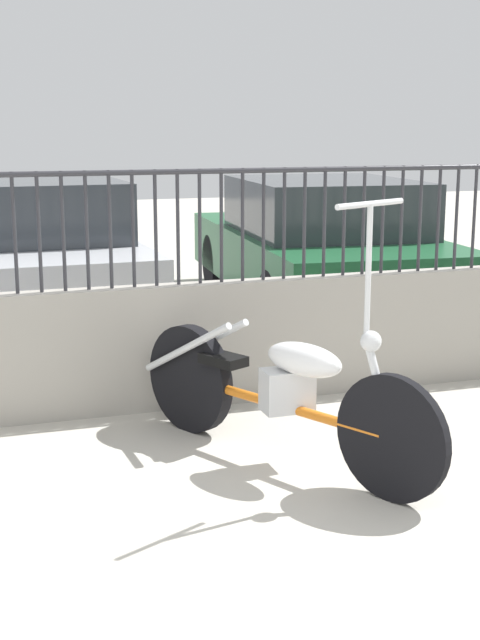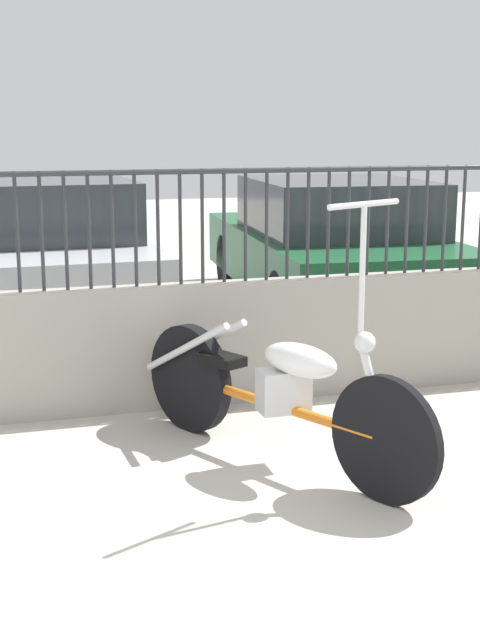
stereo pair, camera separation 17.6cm
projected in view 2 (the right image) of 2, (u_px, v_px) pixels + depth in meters
The scene contains 5 objects.
low_wall at pixel (71, 353), 5.84m from camera, with size 10.03×0.18×0.84m.
fence_railing at pixel (65, 214), 5.64m from camera, with size 10.03×0.04×0.76m.
motorcycle_orange at pixel (266, 387), 5.08m from camera, with size 1.10×2.01×1.53m.
car_silver at pixel (46, 250), 8.67m from camera, with size 1.81×4.12×1.39m.
car_green at pixel (332, 245), 9.14m from camera, with size 2.15×4.37×1.35m.
Camera 2 is at (-0.52, -2.68, 1.89)m, focal length 50.00 mm.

